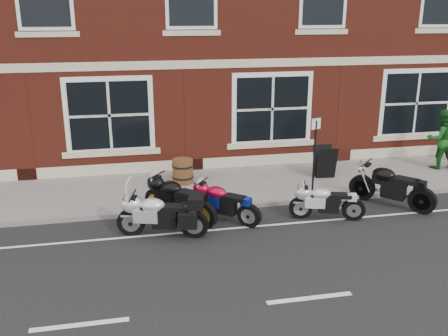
{
  "coord_description": "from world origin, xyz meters",
  "views": [
    {
      "loc": [
        -3.07,
        -10.37,
        4.97
      ],
      "look_at": [
        -0.64,
        1.6,
        1.06
      ],
      "focal_mm": 40.0,
      "sensor_mm": 36.0,
      "label": 1
    }
  ],
  "objects_px": {
    "moto_naked_black": "(391,184)",
    "a_board_sign": "(325,162)",
    "moto_touring_silver": "(160,213)",
    "barrel_planter": "(183,171)",
    "moto_sport_silver": "(326,201)",
    "moto_sport_black": "(179,198)",
    "moto_sport_red": "(224,201)",
    "parking_sign": "(315,150)",
    "pedestrian_right": "(441,139)"
  },
  "relations": [
    {
      "from": "moto_touring_silver",
      "to": "moto_naked_black",
      "type": "bearing_deg",
      "value": -67.7
    },
    {
      "from": "a_board_sign",
      "to": "parking_sign",
      "type": "xyz_separation_m",
      "value": [
        -0.81,
        -1.13,
        0.72
      ]
    },
    {
      "from": "moto_naked_black",
      "to": "a_board_sign",
      "type": "bearing_deg",
      "value": 71.86
    },
    {
      "from": "moto_sport_red",
      "to": "moto_sport_black",
      "type": "height_order",
      "value": "moto_sport_black"
    },
    {
      "from": "moto_sport_black",
      "to": "pedestrian_right",
      "type": "relative_size",
      "value": 0.89
    },
    {
      "from": "moto_sport_black",
      "to": "parking_sign",
      "type": "relative_size",
      "value": 0.81
    },
    {
      "from": "moto_naked_black",
      "to": "a_board_sign",
      "type": "xyz_separation_m",
      "value": [
        -0.92,
        2.21,
        0.01
      ]
    },
    {
      "from": "moto_naked_black",
      "to": "a_board_sign",
      "type": "distance_m",
      "value": 2.39
    },
    {
      "from": "moto_sport_red",
      "to": "moto_sport_silver",
      "type": "height_order",
      "value": "moto_sport_red"
    },
    {
      "from": "moto_touring_silver",
      "to": "moto_sport_red",
      "type": "xyz_separation_m",
      "value": [
        1.59,
        0.56,
        -0.05
      ]
    },
    {
      "from": "moto_sport_black",
      "to": "moto_sport_silver",
      "type": "relative_size",
      "value": 0.93
    },
    {
      "from": "barrel_planter",
      "to": "parking_sign",
      "type": "relative_size",
      "value": 0.34
    },
    {
      "from": "moto_sport_black",
      "to": "a_board_sign",
      "type": "relative_size",
      "value": 1.75
    },
    {
      "from": "moto_touring_silver",
      "to": "moto_naked_black",
      "type": "xyz_separation_m",
      "value": [
        6.07,
        0.65,
        0.03
      ]
    },
    {
      "from": "a_board_sign",
      "to": "barrel_planter",
      "type": "xyz_separation_m",
      "value": [
        -4.23,
        0.37,
        -0.13
      ]
    },
    {
      "from": "moto_sport_silver",
      "to": "barrel_planter",
      "type": "height_order",
      "value": "moto_sport_silver"
    },
    {
      "from": "a_board_sign",
      "to": "moto_sport_red",
      "type": "bearing_deg",
      "value": -142.37
    },
    {
      "from": "moto_sport_black",
      "to": "barrel_planter",
      "type": "relative_size",
      "value": 2.4
    },
    {
      "from": "moto_naked_black",
      "to": "pedestrian_right",
      "type": "relative_size",
      "value": 0.97
    },
    {
      "from": "moto_sport_red",
      "to": "moto_sport_black",
      "type": "xyz_separation_m",
      "value": [
        -1.05,
        0.3,
        0.06
      ]
    },
    {
      "from": "barrel_planter",
      "to": "parking_sign",
      "type": "height_order",
      "value": "parking_sign"
    },
    {
      "from": "moto_sport_red",
      "to": "moto_naked_black",
      "type": "distance_m",
      "value": 4.48
    },
    {
      "from": "moto_naked_black",
      "to": "barrel_planter",
      "type": "relative_size",
      "value": 2.61
    },
    {
      "from": "moto_sport_black",
      "to": "parking_sign",
      "type": "height_order",
      "value": "parking_sign"
    },
    {
      "from": "moto_touring_silver",
      "to": "parking_sign",
      "type": "distance_m",
      "value": 4.73
    },
    {
      "from": "parking_sign",
      "to": "barrel_planter",
      "type": "bearing_deg",
      "value": 137.55
    },
    {
      "from": "moto_sport_red",
      "to": "pedestrian_right",
      "type": "distance_m",
      "value": 7.9
    },
    {
      "from": "moto_sport_red",
      "to": "moto_sport_black",
      "type": "relative_size",
      "value": 0.92
    },
    {
      "from": "moto_sport_black",
      "to": "a_board_sign",
      "type": "distance_m",
      "value": 5.02
    },
    {
      "from": "moto_naked_black",
      "to": "barrel_planter",
      "type": "distance_m",
      "value": 5.76
    },
    {
      "from": "barrel_planter",
      "to": "a_board_sign",
      "type": "bearing_deg",
      "value": -4.98
    },
    {
      "from": "moto_sport_red",
      "to": "parking_sign",
      "type": "relative_size",
      "value": 0.74
    },
    {
      "from": "moto_sport_silver",
      "to": "pedestrian_right",
      "type": "height_order",
      "value": "pedestrian_right"
    },
    {
      "from": "moto_sport_red",
      "to": "moto_touring_silver",
      "type": "bearing_deg",
      "value": 151.31
    },
    {
      "from": "pedestrian_right",
      "to": "barrel_planter",
      "type": "xyz_separation_m",
      "value": [
        -8.16,
        0.21,
        -0.6
      ]
    },
    {
      "from": "moto_touring_silver",
      "to": "pedestrian_right",
      "type": "distance_m",
      "value": 9.58
    },
    {
      "from": "moto_sport_red",
      "to": "barrel_planter",
      "type": "height_order",
      "value": "moto_sport_red"
    },
    {
      "from": "moto_touring_silver",
      "to": "moto_sport_silver",
      "type": "distance_m",
      "value": 4.07
    },
    {
      "from": "barrel_planter",
      "to": "moto_naked_black",
      "type": "bearing_deg",
      "value": -26.58
    },
    {
      "from": "moto_sport_silver",
      "to": "parking_sign",
      "type": "distance_m",
      "value": 1.8
    },
    {
      "from": "moto_sport_red",
      "to": "parking_sign",
      "type": "xyz_separation_m",
      "value": [
        2.75,
        1.16,
        0.81
      ]
    },
    {
      "from": "moto_sport_silver",
      "to": "moto_sport_red",
      "type": "bearing_deg",
      "value": 97.46
    },
    {
      "from": "moto_touring_silver",
      "to": "parking_sign",
      "type": "height_order",
      "value": "parking_sign"
    },
    {
      "from": "moto_touring_silver",
      "to": "barrel_planter",
      "type": "bearing_deg",
      "value": 0.28
    },
    {
      "from": "moto_touring_silver",
      "to": "barrel_planter",
      "type": "relative_size",
      "value": 2.92
    },
    {
      "from": "moto_sport_red",
      "to": "pedestrian_right",
      "type": "bearing_deg",
      "value": -29.92
    },
    {
      "from": "barrel_planter",
      "to": "moto_sport_red",
      "type": "bearing_deg",
      "value": -75.88
    },
    {
      "from": "moto_sport_silver",
      "to": "a_board_sign",
      "type": "bearing_deg",
      "value": -5.16
    },
    {
      "from": "moto_sport_black",
      "to": "moto_sport_red",
      "type": "bearing_deg",
      "value": -59.57
    },
    {
      "from": "moto_sport_red",
      "to": "parking_sign",
      "type": "bearing_deg",
      "value": -25.17
    }
  ]
}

